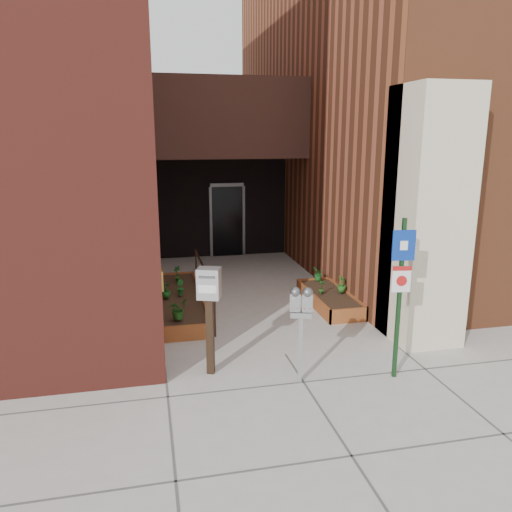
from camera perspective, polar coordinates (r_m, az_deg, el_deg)
ground at (r=8.55m, az=3.38°, el=-11.15°), size 80.00×80.00×0.00m
architecture at (r=14.55m, az=-4.87°, el=19.11°), size 20.00×14.60×10.00m
planter_left at (r=10.74m, az=-8.60°, el=-5.24°), size 0.90×3.60×0.30m
planter_right at (r=10.92m, az=8.37°, el=-4.92°), size 0.80×2.20×0.30m
handrail at (r=10.56m, az=-5.99°, el=-2.01°), size 0.04×3.34×0.90m
parking_meter at (r=7.24m, az=5.18°, el=-6.09°), size 0.34×0.21×1.48m
sign_post at (r=7.55m, az=16.21°, el=-2.90°), size 0.33×0.10×2.45m
payment_dropbox at (r=7.50m, az=-5.36°, el=-4.85°), size 0.40×0.34×1.68m
shrub_left_a at (r=9.28m, az=-8.92°, el=-5.99°), size 0.48×0.48×0.38m
shrub_left_b at (r=10.64m, az=-8.68°, el=-3.57°), size 0.24×0.24×0.32m
shrub_left_c at (r=10.51m, az=-10.25°, el=-3.85°), size 0.20×0.20×0.32m
shrub_left_d at (r=11.62m, az=-9.01°, el=-2.00°), size 0.27×0.27×0.36m
shrub_right_a at (r=10.86m, az=9.76°, el=-3.20°), size 0.27×0.27×0.34m
shrub_right_b at (r=10.70m, az=7.48°, el=-3.49°), size 0.22×0.22×0.30m
shrub_right_c at (r=11.65m, az=7.15°, el=-2.02°), size 0.35×0.35×0.31m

